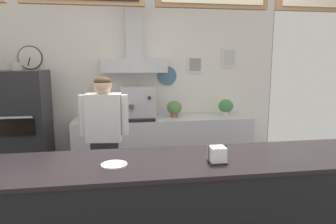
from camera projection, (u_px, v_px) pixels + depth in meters
The scene contains 10 objects.
back_wall_assembly at pixel (135, 78), 4.60m from camera, with size 4.50×2.57×2.78m.
back_prep_counter at pixel (163, 148), 4.61m from camera, with size 2.58×0.64×0.93m.
pizza_oven at pixel (21, 132), 4.08m from camera, with size 0.71×0.68×1.73m.
shop_worker at pixel (105, 142), 3.39m from camera, with size 0.53×0.26×1.59m.
espresso_machine at pixel (138, 103), 4.41m from camera, with size 0.49×0.51×0.46m.
potted_rosemary at pixel (226, 107), 4.66m from camera, with size 0.22×0.22×0.25m.
potted_basil at pixel (174, 108), 4.54m from camera, with size 0.22×0.22×0.24m.
potted_oregano at pixel (95, 111), 4.32m from camera, with size 0.19×0.19×0.23m.
condiment_plate at pixel (114, 165), 2.14m from camera, with size 0.18×0.18×0.01m.
napkin_holder at pixel (217, 155), 2.20m from camera, with size 0.14×0.13×0.13m.
Camera 1 is at (-0.25, -2.41, 1.75)m, focal length 32.81 mm.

